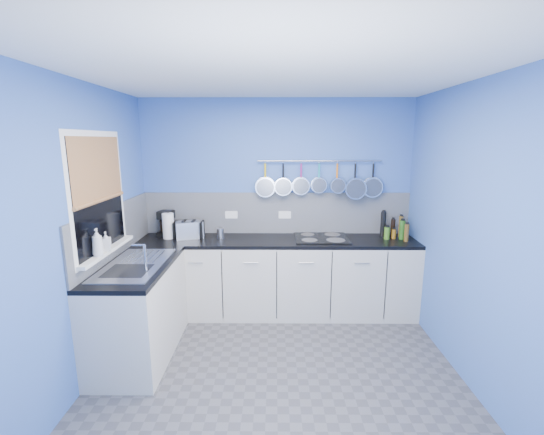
{
  "coord_description": "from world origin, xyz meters",
  "views": [
    {
      "loc": [
        -0.02,
        -2.9,
        2.02
      ],
      "look_at": [
        -0.05,
        0.75,
        1.25
      ],
      "focal_mm": 24.27,
      "sensor_mm": 36.0,
      "label": 1
    }
  ],
  "objects_px": {
    "coffee_maker": "(166,224)",
    "canister": "(221,233)",
    "soap_bottle_a": "(97,242)",
    "paper_towel": "(168,226)",
    "soap_bottle_b": "(106,241)",
    "hob": "(321,238)",
    "toaster": "(189,230)"
  },
  "relations": [
    {
      "from": "paper_towel",
      "to": "canister",
      "type": "bearing_deg",
      "value": 0.79
    },
    {
      "from": "soap_bottle_b",
      "to": "hob",
      "type": "bearing_deg",
      "value": 25.77
    },
    {
      "from": "canister",
      "to": "hob",
      "type": "relative_size",
      "value": 0.19
    },
    {
      "from": "soap_bottle_a",
      "to": "hob",
      "type": "distance_m",
      "value": 2.36
    },
    {
      "from": "soap_bottle_a",
      "to": "toaster",
      "type": "relative_size",
      "value": 0.78
    },
    {
      "from": "coffee_maker",
      "to": "toaster",
      "type": "height_order",
      "value": "coffee_maker"
    },
    {
      "from": "toaster",
      "to": "canister",
      "type": "relative_size",
      "value": 2.65
    },
    {
      "from": "coffee_maker",
      "to": "soap_bottle_b",
      "type": "bearing_deg",
      "value": -90.16
    },
    {
      "from": "paper_towel",
      "to": "canister",
      "type": "xyz_separation_m",
      "value": [
        0.6,
        0.01,
        -0.09
      ]
    },
    {
      "from": "canister",
      "to": "hob",
      "type": "distance_m",
      "value": 1.17
    },
    {
      "from": "coffee_maker",
      "to": "toaster",
      "type": "relative_size",
      "value": 0.98
    },
    {
      "from": "canister",
      "to": "coffee_maker",
      "type": "bearing_deg",
      "value": 171.61
    },
    {
      "from": "paper_towel",
      "to": "toaster",
      "type": "bearing_deg",
      "value": 3.94
    },
    {
      "from": "coffee_maker",
      "to": "canister",
      "type": "relative_size",
      "value": 2.58
    },
    {
      "from": "soap_bottle_a",
      "to": "paper_towel",
      "type": "bearing_deg",
      "value": 76.38
    },
    {
      "from": "soap_bottle_a",
      "to": "paper_towel",
      "type": "height_order",
      "value": "soap_bottle_a"
    },
    {
      "from": "soap_bottle_b",
      "to": "canister",
      "type": "relative_size",
      "value": 1.48
    },
    {
      "from": "soap_bottle_a",
      "to": "canister",
      "type": "height_order",
      "value": "soap_bottle_a"
    },
    {
      "from": "toaster",
      "to": "hob",
      "type": "height_order",
      "value": "toaster"
    },
    {
      "from": "soap_bottle_a",
      "to": "hob",
      "type": "bearing_deg",
      "value": 29.2
    },
    {
      "from": "canister",
      "to": "toaster",
      "type": "bearing_deg",
      "value": 178.75
    },
    {
      "from": "soap_bottle_b",
      "to": "coffee_maker",
      "type": "distance_m",
      "value": 1.11
    },
    {
      "from": "coffee_maker",
      "to": "toaster",
      "type": "xyz_separation_m",
      "value": [
        0.29,
        -0.09,
        -0.05
      ]
    },
    {
      "from": "soap_bottle_b",
      "to": "hob",
      "type": "height_order",
      "value": "soap_bottle_b"
    },
    {
      "from": "soap_bottle_b",
      "to": "toaster",
      "type": "relative_size",
      "value": 0.56
    },
    {
      "from": "soap_bottle_b",
      "to": "coffee_maker",
      "type": "height_order",
      "value": "soap_bottle_b"
    },
    {
      "from": "soap_bottle_a",
      "to": "toaster",
      "type": "distance_m",
      "value": 1.27
    },
    {
      "from": "hob",
      "to": "toaster",
      "type": "bearing_deg",
      "value": 179.9
    },
    {
      "from": "toaster",
      "to": "canister",
      "type": "xyz_separation_m",
      "value": [
        0.37,
        -0.01,
        -0.04
      ]
    },
    {
      "from": "soap_bottle_b",
      "to": "toaster",
      "type": "xyz_separation_m",
      "value": [
        0.51,
        0.99,
        -0.14
      ]
    },
    {
      "from": "soap_bottle_a",
      "to": "paper_towel",
      "type": "relative_size",
      "value": 0.81
    },
    {
      "from": "soap_bottle_b",
      "to": "toaster",
      "type": "bearing_deg",
      "value": 62.76
    }
  ]
}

